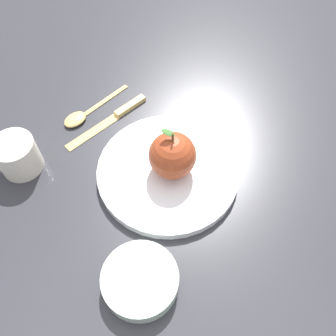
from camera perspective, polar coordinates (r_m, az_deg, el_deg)
name	(u,v)px	position (r m, az deg, el deg)	size (l,w,h in m)	color
ground_plane	(153,160)	(0.68, -2.32, 1.33)	(2.40, 2.40, 0.00)	#2D2D33
dinner_plate	(168,171)	(0.65, 0.00, -0.49)	(0.25, 0.25, 0.02)	white
apple	(173,155)	(0.61, 0.86, 2.14)	(0.08, 0.08, 0.10)	#9E3D1E
side_bowl	(140,280)	(0.56, -4.41, -17.14)	(0.12, 0.12, 0.03)	#B2C6B2
cup	(17,154)	(0.69, -22.71, 2.01)	(0.07, 0.07, 0.07)	silver
knife	(114,117)	(0.74, -8.44, 7.99)	(0.03, 0.19, 0.01)	#D8B766
spoon	(82,115)	(0.76, -13.42, 8.11)	(0.04, 0.16, 0.01)	#D8B766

